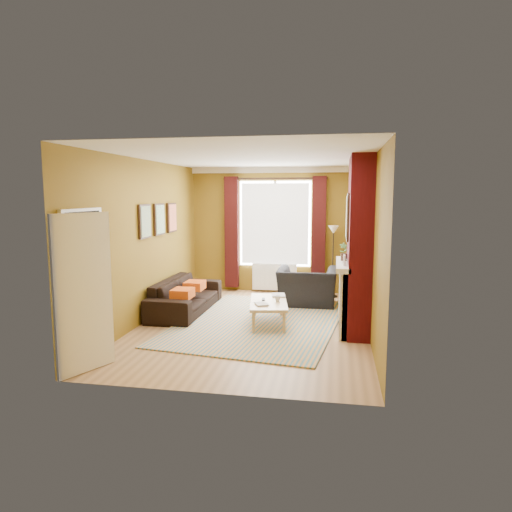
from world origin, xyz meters
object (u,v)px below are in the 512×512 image
object	(u,v)px
wicker_stool	(302,286)
floor_lamp	(333,241)
sofa	(186,295)
armchair	(307,287)
coffee_table	(268,304)

from	to	relation	value
wicker_stool	floor_lamp	world-z (taller)	floor_lamp
sofa	wicker_stool	world-z (taller)	sofa
floor_lamp	wicker_stool	bearing A→B (deg)	177.89
sofa	floor_lamp	bearing A→B (deg)	-56.56
armchair	floor_lamp	xyz separation A→B (m)	(0.49, 0.83, 0.84)
sofa	wicker_stool	distance (m)	2.72
sofa	floor_lamp	world-z (taller)	floor_lamp
armchair	coffee_table	xyz separation A→B (m)	(-0.56, -1.49, -0.01)
sofa	wicker_stool	size ratio (longest dim) A/B	5.29
sofa	wicker_stool	xyz separation A→B (m)	(2.07, 1.76, -0.11)
sofa	floor_lamp	size ratio (longest dim) A/B	1.38
sofa	armchair	world-z (taller)	armchair
wicker_stool	floor_lamp	size ratio (longest dim) A/B	0.26
coffee_table	wicker_stool	distance (m)	2.38
wicker_stool	armchair	bearing A→B (deg)	-79.59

